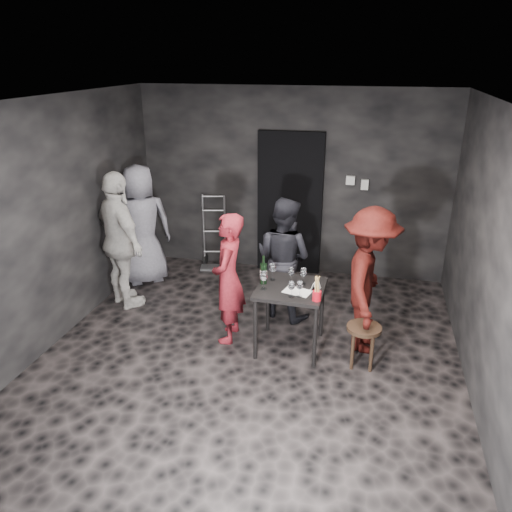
% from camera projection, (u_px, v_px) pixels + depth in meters
% --- Properties ---
extents(floor, '(4.50, 5.00, 0.02)m').
position_uv_depth(floor, '(250.00, 356.00, 5.50)').
color(floor, black).
rests_on(floor, ground).
extents(ceiling, '(4.50, 5.00, 0.02)m').
position_uv_depth(ceiling, '(248.00, 101.00, 4.49)').
color(ceiling, silver).
rests_on(ceiling, ground).
extents(wall_back, '(4.50, 0.04, 2.70)m').
position_uv_depth(wall_back, '(291.00, 183.00, 7.25)').
color(wall_back, black).
rests_on(wall_back, ground).
extents(wall_front, '(4.50, 0.04, 2.70)m').
position_uv_depth(wall_front, '(138.00, 396.00, 2.74)').
color(wall_front, black).
rests_on(wall_front, ground).
extents(wall_left, '(0.04, 5.00, 2.70)m').
position_uv_depth(wall_left, '(51.00, 225.00, 5.48)').
color(wall_left, black).
rests_on(wall_left, ground).
extents(wall_right, '(0.04, 5.00, 2.70)m').
position_uv_depth(wall_right, '(490.00, 261.00, 4.51)').
color(wall_right, black).
rests_on(wall_right, ground).
extents(doorway, '(0.95, 0.10, 2.10)m').
position_uv_depth(doorway, '(290.00, 204.00, 7.31)').
color(doorway, black).
rests_on(doorway, ground).
extents(wallbox_upper, '(0.12, 0.06, 0.12)m').
position_uv_depth(wallbox_upper, '(350.00, 180.00, 6.98)').
color(wallbox_upper, '#B7B7B2').
rests_on(wallbox_upper, wall_back).
extents(wallbox_lower, '(0.10, 0.06, 0.14)m').
position_uv_depth(wallbox_lower, '(365.00, 185.00, 6.96)').
color(wallbox_lower, '#B7B7B2').
rests_on(wallbox_lower, wall_back).
extents(hand_truck, '(0.38, 0.33, 1.14)m').
position_uv_depth(hand_truck, '(214.00, 254.00, 7.74)').
color(hand_truck, '#B2B2B7').
rests_on(hand_truck, floor).
extents(tasting_table, '(0.72, 0.72, 0.75)m').
position_uv_depth(tasting_table, '(291.00, 295.00, 5.44)').
color(tasting_table, black).
rests_on(tasting_table, floor).
extents(stool, '(0.36, 0.36, 0.47)m').
position_uv_depth(stool, '(364.00, 334.00, 5.20)').
color(stool, black).
rests_on(stool, floor).
extents(server_red, '(0.41, 0.58, 1.53)m').
position_uv_depth(server_red, '(228.00, 278.00, 5.58)').
color(server_red, maroon).
rests_on(server_red, floor).
extents(woman_black, '(0.86, 0.67, 1.57)m').
position_uv_depth(woman_black, '(283.00, 257.00, 6.11)').
color(woman_black, black).
rests_on(woman_black, floor).
extents(man_maroon, '(0.59, 1.18, 1.79)m').
position_uv_depth(man_maroon, '(370.00, 275.00, 5.35)').
color(man_maroon, '#3D0E0B').
rests_on(man_maroon, floor).
extents(bystander_cream, '(1.36, 1.22, 2.13)m').
position_uv_depth(bystander_cream, '(119.00, 229.00, 6.24)').
color(bystander_cream, silver).
rests_on(bystander_cream, floor).
extents(bystander_grey, '(1.08, 1.00, 1.96)m').
position_uv_depth(bystander_grey, '(141.00, 217.00, 6.96)').
color(bystander_grey, gray).
rests_on(bystander_grey, floor).
extents(tasting_mat, '(0.32, 0.26, 0.00)m').
position_uv_depth(tasting_mat, '(297.00, 291.00, 5.29)').
color(tasting_mat, white).
rests_on(tasting_mat, tasting_table).
extents(wine_glass_a, '(0.11, 0.11, 0.22)m').
position_uv_depth(wine_glass_a, '(264.00, 280.00, 5.31)').
color(wine_glass_a, white).
rests_on(wine_glass_a, tasting_table).
extents(wine_glass_b, '(0.10, 0.10, 0.21)m').
position_uv_depth(wine_glass_b, '(273.00, 271.00, 5.53)').
color(wine_glass_b, white).
rests_on(wine_glass_b, tasting_table).
extents(wine_glass_c, '(0.09, 0.09, 0.19)m').
position_uv_depth(wine_glass_c, '(291.00, 275.00, 5.48)').
color(wine_glass_c, white).
rests_on(wine_glass_c, tasting_table).
extents(wine_glass_d, '(0.10, 0.10, 0.19)m').
position_uv_depth(wine_glass_d, '(291.00, 289.00, 5.14)').
color(wine_glass_d, white).
rests_on(wine_glass_d, tasting_table).
extents(wine_glass_e, '(0.08, 0.08, 0.19)m').
position_uv_depth(wine_glass_e, '(300.00, 288.00, 5.15)').
color(wine_glass_e, white).
rests_on(wine_glass_e, tasting_table).
extents(wine_glass_f, '(0.09, 0.09, 0.20)m').
position_uv_depth(wine_glass_f, '(303.00, 275.00, 5.43)').
color(wine_glass_f, white).
rests_on(wine_glass_f, tasting_table).
extents(wine_bottle, '(0.08, 0.08, 0.32)m').
position_uv_depth(wine_bottle, '(263.00, 273.00, 5.44)').
color(wine_bottle, black).
rests_on(wine_bottle, tasting_table).
extents(breadstick_cup, '(0.09, 0.09, 0.28)m').
position_uv_depth(breadstick_cup, '(317.00, 289.00, 5.06)').
color(breadstick_cup, '#B70E1B').
rests_on(breadstick_cup, tasting_table).
extents(reserved_card, '(0.12, 0.16, 0.11)m').
position_uv_depth(reserved_card, '(314.00, 285.00, 5.31)').
color(reserved_card, white).
rests_on(reserved_card, tasting_table).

